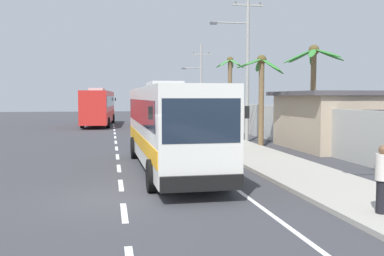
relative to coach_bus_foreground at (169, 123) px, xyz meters
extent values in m
plane|color=#3A3A3F|center=(-2.05, -4.86, -1.90)|extent=(160.00, 160.00, 0.00)
cube|color=#A8A399|center=(4.75, 5.14, -1.83)|extent=(3.20, 90.00, 0.14)
cube|color=white|center=(-2.05, -6.64, -1.89)|extent=(0.16, 2.00, 0.01)
cube|color=white|center=(-2.05, -2.99, -1.89)|extent=(0.16, 2.00, 0.01)
cube|color=white|center=(-2.05, 0.65, -1.89)|extent=(0.16, 2.00, 0.01)
cube|color=white|center=(-2.05, 4.30, -1.89)|extent=(0.16, 2.00, 0.01)
cube|color=white|center=(-2.05, 7.94, -1.89)|extent=(0.16, 2.00, 0.01)
cube|color=white|center=(-2.05, 11.59, -1.89)|extent=(0.16, 2.00, 0.01)
cube|color=white|center=(-2.05, 15.23, -1.89)|extent=(0.16, 2.00, 0.01)
cube|color=white|center=(-2.05, 18.88, -1.89)|extent=(0.16, 2.00, 0.01)
cube|color=white|center=(-2.05, 22.52, -1.89)|extent=(0.16, 2.00, 0.01)
cube|color=white|center=(-2.05, 26.17, -1.89)|extent=(0.16, 2.00, 0.01)
cube|color=white|center=(-2.05, 29.81, -1.89)|extent=(0.16, 2.00, 0.01)
cube|color=white|center=(-2.05, 33.46, -1.89)|extent=(0.16, 2.00, 0.01)
cube|color=white|center=(-2.05, 37.10, -1.89)|extent=(0.16, 2.00, 0.01)
cube|color=white|center=(-2.05, 40.75, -1.89)|extent=(0.16, 2.00, 0.01)
cube|color=white|center=(-2.05, 44.39, -1.89)|extent=(0.16, 2.00, 0.01)
cube|color=white|center=(1.62, 10.14, -1.89)|extent=(0.14, 70.00, 0.01)
cube|color=#B2B2AD|center=(8.55, 9.14, -0.70)|extent=(0.24, 60.00, 2.40)
cube|color=silver|center=(0.00, -0.03, -0.02)|extent=(2.64, 12.11, 2.97)
cube|color=#192333|center=(0.00, 0.17, 0.50)|extent=(2.65, 11.15, 0.95)
cube|color=#192333|center=(0.11, -6.02, 0.43)|extent=(2.23, 0.14, 1.25)
cube|color=orange|center=(0.00, -0.03, -0.69)|extent=(2.67, 11.87, 0.53)
cube|color=black|center=(0.11, -6.11, -1.31)|extent=(2.37, 0.20, 0.44)
cube|color=#B7B7B7|center=(-0.03, 1.48, 1.60)|extent=(1.38, 2.68, 0.28)
cube|color=black|center=(1.49, -5.79, 0.65)|extent=(0.12, 0.08, 0.36)
cube|color=black|center=(-1.28, -5.84, 0.65)|extent=(0.12, 0.08, 0.36)
cylinder|color=black|center=(1.26, -4.23, -1.38)|extent=(0.34, 1.05, 1.04)
cylinder|color=black|center=(-1.11, -4.27, -1.38)|extent=(0.34, 1.05, 1.04)
cylinder|color=black|center=(1.12, 3.61, -1.38)|extent=(0.34, 1.05, 1.04)
cylinder|color=black|center=(-1.25, 3.57, -1.38)|extent=(0.34, 1.05, 1.04)
cube|color=red|center=(-3.58, 28.97, 0.08)|extent=(3.25, 12.42, 3.18)
cube|color=#192333|center=(-3.60, 28.77, 0.64)|extent=(3.22, 11.44, 1.02)
cube|color=#192333|center=(-3.20, 35.06, 0.56)|extent=(2.29, 0.24, 1.34)
cube|color=red|center=(-3.58, 28.97, -0.63)|extent=(3.27, 12.18, 0.57)
cube|color=black|center=(-3.19, 35.15, -1.31)|extent=(2.44, 0.31, 0.44)
cube|color=#B7B7B7|center=(-3.68, 27.43, 1.81)|extent=(1.54, 2.78, 0.28)
cube|color=black|center=(-4.63, 34.94, 0.80)|extent=(0.12, 0.09, 0.36)
cube|color=black|center=(-1.79, 34.76, 0.80)|extent=(0.12, 0.09, 0.36)
cylinder|color=black|center=(-4.53, 33.34, -1.38)|extent=(0.38, 1.06, 1.04)
cylinder|color=black|center=(-2.10, 33.18, -1.38)|extent=(0.38, 1.06, 1.04)
cylinder|color=black|center=(-5.03, 25.36, -1.38)|extent=(0.38, 1.06, 1.04)
cylinder|color=black|center=(-2.60, 25.21, -1.38)|extent=(0.38, 1.06, 1.04)
cylinder|color=black|center=(1.82, 9.07, -1.60)|extent=(0.15, 0.61, 0.60)
cylinder|color=black|center=(1.71, 10.42, -1.60)|extent=(0.17, 0.61, 0.60)
cube|color=#1947B2|center=(1.77, 9.69, -1.38)|extent=(0.33, 1.12, 0.36)
cube|color=black|center=(1.74, 9.99, -1.18)|extent=(0.29, 0.62, 0.12)
cylinder|color=gray|center=(1.81, 9.19, -1.30)|extent=(0.09, 0.32, 0.67)
cylinder|color=black|center=(1.80, 9.28, -0.86)|extent=(0.56, 0.09, 0.04)
sphere|color=#EAEACC|center=(1.81, 9.17, -1.00)|extent=(0.14, 0.14, 0.14)
cylinder|color=#75388E|center=(1.75, 9.94, -0.90)|extent=(0.32, 0.32, 0.56)
sphere|color=black|center=(1.75, 9.94, -0.49)|extent=(0.26, 0.26, 0.26)
cylinder|color=black|center=(4.13, -8.36, -1.35)|extent=(0.28, 0.28, 0.82)
cylinder|color=beige|center=(4.13, -8.36, -0.62)|extent=(0.36, 0.36, 0.65)
sphere|color=brown|center=(4.13, -8.36, -0.19)|extent=(0.23, 0.23, 0.23)
cylinder|color=gold|center=(4.86, 15.01, -1.34)|extent=(0.28, 0.28, 0.84)
cylinder|color=#2D7A47|center=(4.86, 15.01, -0.59)|extent=(0.36, 0.36, 0.66)
sphere|color=beige|center=(4.86, 15.01, -0.15)|extent=(0.23, 0.23, 0.23)
cylinder|color=gold|center=(4.42, 16.14, -1.32)|extent=(0.28, 0.28, 0.88)
cylinder|color=red|center=(4.42, 16.14, -0.53)|extent=(0.36, 0.36, 0.70)
sphere|color=#9E704C|center=(4.42, 16.14, -0.09)|extent=(0.20, 0.20, 0.20)
cylinder|color=#9E9E99|center=(6.44, 9.99, 3.19)|extent=(0.24, 0.24, 10.18)
cube|color=#9E9E99|center=(6.44, 9.99, 7.00)|extent=(2.05, 0.12, 0.12)
cylinder|color=#4C4742|center=(5.62, 9.99, 7.12)|extent=(0.08, 0.08, 0.16)
cylinder|color=#4C4742|center=(7.26, 9.99, 7.12)|extent=(0.08, 0.08, 0.16)
cylinder|color=#9E9E99|center=(5.30, 9.99, 5.84)|extent=(2.28, 0.09, 0.09)
cube|color=#4C4C51|center=(4.16, 9.99, 5.78)|extent=(0.44, 0.24, 0.14)
cylinder|color=#9E9E99|center=(6.81, 26.94, 2.30)|extent=(0.24, 0.24, 8.38)
cube|color=#9E9E99|center=(6.81, 26.94, 5.44)|extent=(2.03, 0.12, 0.12)
cylinder|color=#4C4742|center=(6.00, 26.94, 5.56)|extent=(0.08, 0.08, 0.16)
cylinder|color=#4C4742|center=(7.63, 26.94, 5.56)|extent=(0.08, 0.08, 0.16)
cylinder|color=#9E9E99|center=(5.92, 26.94, 4.03)|extent=(1.78, 0.09, 0.09)
cube|color=#4C4C51|center=(5.03, 26.94, 3.97)|extent=(0.44, 0.24, 0.14)
cylinder|color=brown|center=(7.52, 18.24, 1.11)|extent=(0.36, 0.36, 6.02)
ellipsoid|color=#3D893D|center=(8.15, 18.36, 3.87)|extent=(1.38, 0.59, 0.80)
ellipsoid|color=#3D893D|center=(7.77, 18.84, 3.89)|extent=(0.86, 1.39, 0.77)
ellipsoid|color=#3D893D|center=(7.02, 18.67, 3.90)|extent=(1.27, 1.15, 0.75)
ellipsoid|color=#3D893D|center=(6.98, 17.86, 3.91)|extent=(1.32, 1.10, 0.73)
ellipsoid|color=#3D893D|center=(7.69, 17.59, 3.96)|extent=(0.70, 1.45, 0.64)
sphere|color=brown|center=(7.52, 18.24, 4.17)|extent=(0.56, 0.56, 0.56)
cylinder|color=brown|center=(8.30, 4.23, 0.81)|extent=(0.29, 0.29, 5.42)
ellipsoid|color=#337F33|center=(9.14, 4.16, 3.32)|extent=(1.75, 0.49, 0.71)
ellipsoid|color=#337F33|center=(8.61, 4.97, 3.22)|extent=(0.97, 1.67, 0.91)
ellipsoid|color=#337F33|center=(7.89, 4.97, 3.31)|extent=(1.14, 1.69, 0.73)
ellipsoid|color=#337F33|center=(7.49, 4.35, 3.25)|extent=(1.72, 0.61, 0.85)
ellipsoid|color=#337F33|center=(7.86, 3.50, 3.34)|extent=(1.20, 1.68, 0.68)
ellipsoid|color=#337F33|center=(8.69, 3.47, 3.35)|extent=(1.12, 1.72, 0.66)
sphere|color=brown|center=(8.30, 4.23, 3.57)|extent=(0.56, 0.56, 0.56)
cylinder|color=brown|center=(6.39, 7.07, 0.66)|extent=(0.32, 0.32, 5.11)
ellipsoid|color=#337F33|center=(7.10, 7.13, 2.88)|extent=(1.51, 0.49, 0.97)
ellipsoid|color=#337F33|center=(6.51, 7.83, 2.99)|extent=(0.59, 1.62, 0.77)
ellipsoid|color=#337F33|center=(5.77, 7.56, 3.07)|extent=(1.50, 1.29, 0.61)
ellipsoid|color=#337F33|center=(5.76, 6.56, 3.10)|extent=(1.51, 1.31, 0.55)
ellipsoid|color=#337F33|center=(6.69, 6.38, 2.94)|extent=(0.95, 1.56, 0.85)
sphere|color=brown|center=(6.39, 7.07, 3.27)|extent=(0.56, 0.56, 0.56)
camera|label=1|loc=(-2.36, -18.08, 1.09)|focal=41.73mm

